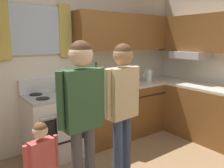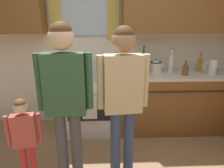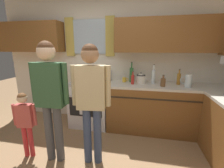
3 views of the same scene
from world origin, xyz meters
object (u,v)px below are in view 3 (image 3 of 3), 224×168
Objects in this scene: bottle_wine_green at (131,74)px; small_child at (25,118)px; stove_oven at (91,102)px; adult_holding_child at (50,90)px; mug_mustard_yellow at (125,80)px; water_pitcher at (188,81)px; bottle_sauce_red at (133,79)px; stovetop_kettle at (141,78)px; bottle_squat_brown at (163,82)px; adult_in_plaid at (91,92)px; bottle_tall_clear at (153,76)px; bottle_oil_amber at (179,79)px.

bottle_wine_green reaches higher than small_child.
stove_oven is 1.27m from adult_holding_child.
mug_mustard_yellow is 1.13m from water_pitcher.
adult_holding_child reaches higher than mug_mustard_yellow.
bottle_sauce_red is 0.19m from stovetop_kettle.
small_child is (-1.37, -1.28, -0.44)m from bottle_wine_green.
bottle_squat_brown is 0.75× the size of stovetop_kettle.
stove_oven is at bearing -169.98° from mug_mustard_yellow.
adult_in_plaid is at bearing 4.73° from small_child.
small_child is (-2.35, -1.05, -0.40)m from water_pitcher.
mug_mustard_yellow is at bearing 76.28° from adult_in_plaid.
bottle_tall_clear is at bearing 164.73° from water_pitcher.
adult_holding_child is (-0.15, -1.12, 0.57)m from stove_oven.
bottle_oil_amber is at bearing 42.01° from adult_in_plaid.
bottle_wine_green is at bearing 9.66° from stove_oven.
bottle_wine_green reaches higher than bottle_tall_clear.
bottle_squat_brown is 0.72× the size of bottle_oil_amber.
bottle_sauce_red is at bearing -3.22° from stove_oven.
stove_oven is 1.86m from water_pitcher.
stove_oven is 1.25m from adult_in_plaid.
bottle_sauce_red reaches higher than bottle_squat_brown.
stovetop_kettle is (0.18, -0.07, -0.06)m from bottle_wine_green.
bottle_tall_clear reaches higher than bottle_squat_brown.
bottle_tall_clear is at bearing -9.60° from bottle_wine_green.
water_pitcher is (1.78, -0.09, 0.54)m from stove_oven.
bottle_squat_brown is 1.83m from adult_holding_child.
adult_in_plaid is at bearing -70.12° from stove_oven.
bottle_sauce_red is at bearing -163.00° from bottle_tall_clear.
small_child is at bearing -177.38° from adult_holding_child.
bottle_squat_brown is at bearing 27.94° from small_child.
adult_in_plaid is 1.66× the size of small_child.
bottle_squat_brown is at bearing -6.78° from bottle_sauce_red.
bottle_squat_brown is 0.21× the size of small_child.
adult_in_plaid is (0.38, -1.06, 0.55)m from stove_oven.
bottle_sauce_red is 0.67× the size of bottle_tall_clear.
stove_oven is 1.13× the size of small_child.
bottle_wine_green is 1.79× the size of water_pitcher.
adult_holding_child is at bearing -123.68° from mug_mustard_yellow.
bottle_oil_amber is 0.17× the size of adult_holding_child.
bottle_tall_clear is at bearing 131.11° from bottle_squat_brown.
bottle_tall_clear is 0.23× the size of adult_in_plaid.
bottle_squat_brown is 0.13× the size of adult_in_plaid.
stovetop_kettle is (-0.38, 0.18, 0.02)m from bottle_squat_brown.
bottle_sauce_red is 1.47m from adult_holding_child.
water_pitcher is at bearing -58.75° from bottle_oil_amber.
bottle_squat_brown reaches higher than stove_oven.
bottle_sauce_red is (0.84, -0.05, 0.53)m from stove_oven.
stovetop_kettle is at bearing 39.01° from bottle_sauce_red.
stove_oven is 1.12m from stovetop_kettle.
small_child is at bearing -134.62° from mug_mustard_yellow.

